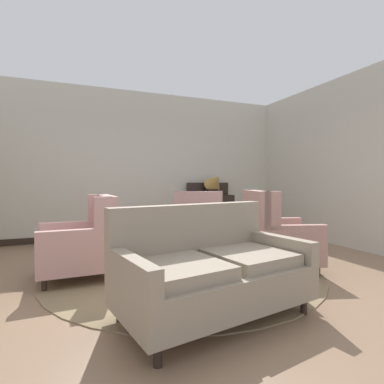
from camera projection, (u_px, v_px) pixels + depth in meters
The scene contains 14 objects.
ground at pixel (192, 276), 3.73m from camera, with size 8.96×8.96×0.00m, color #896B51.
wall_back at pixel (140, 165), 6.43m from camera, with size 6.56×0.08×3.05m, color beige.
wall_right at pixel (332, 162), 5.70m from camera, with size 0.08×4.15×3.05m, color beige.
baseboard_back at pixel (141, 234), 6.42m from camera, with size 6.40×0.03×0.12m, color black.
area_rug at pixel (184, 269), 4.01m from camera, with size 3.50×3.50×0.01m, color #847051.
coffee_table at pixel (179, 237), 4.12m from camera, with size 0.98×0.98×0.49m.
porcelain_vase at pixel (178, 221), 4.16m from camera, with size 0.17×0.17×0.33m.
settee at pixel (211, 270), 2.63m from camera, with size 1.76×1.15×0.95m.
armchair_near_window at pixel (275, 237), 3.97m from camera, with size 1.04×1.02×1.05m.
armchair_back_corner at pixel (200, 225), 5.18m from camera, with size 1.08×1.08×1.01m.
armchair_far_left at pixel (84, 243), 3.68m from camera, with size 0.87×0.87×1.00m.
side_table at pixel (238, 227), 4.92m from camera, with size 0.48×0.48×0.73m.
sideboard at pixel (211, 211), 6.76m from camera, with size 1.02×0.34×1.15m.
gramophone at pixel (215, 183), 6.67m from camera, with size 0.43×0.53×0.57m.
Camera 1 is at (-1.38, -3.42, 1.16)m, focal length 28.41 mm.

